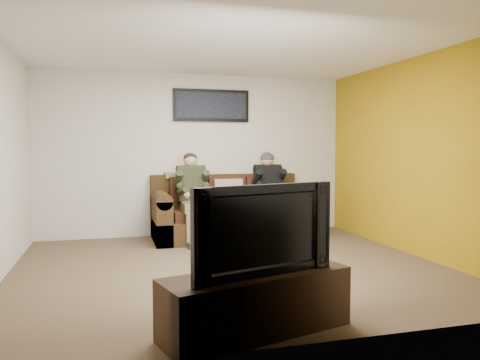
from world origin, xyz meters
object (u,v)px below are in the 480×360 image
object	(u,v)px
sofa	(229,214)
cat	(233,202)
person_left	(193,191)
television	(257,228)
person_right	(271,189)
framed_poster	(211,106)
tv_stand	(257,303)

from	to	relation	value
sofa	cat	xyz separation A→B (m)	(0.00, -0.22, 0.21)
person_left	television	xyz separation A→B (m)	(-0.12, -3.58, 0.05)
person_right	television	distance (m)	3.84
cat	framed_poster	size ratio (longest dim) A/B	0.53
sofa	cat	distance (m)	0.30
framed_poster	tv_stand	bearing A→B (deg)	-97.43
person_left	framed_poster	bearing A→B (deg)	54.22
tv_stand	television	bearing A→B (deg)	0.00
sofa	tv_stand	bearing A→B (deg)	-101.11
sofa	framed_poster	xyz separation A→B (m)	(-0.20, 0.38, 1.73)
sofa	person_right	size ratio (longest dim) A/B	1.78
person_right	cat	size ratio (longest dim) A/B	2.04
sofa	tv_stand	distance (m)	3.86
sofa	person_right	world-z (taller)	person_right
tv_stand	television	size ratio (longest dim) A/B	1.25
cat	tv_stand	xyz separation A→B (m)	(-0.75, -3.57, -0.35)
sofa	person_left	size ratio (longest dim) A/B	1.80
sofa	tv_stand	size ratio (longest dim) A/B	1.61
tv_stand	framed_poster	bearing A→B (deg)	67.25
framed_poster	television	world-z (taller)	framed_poster
person_right	sofa	bearing A→B (deg)	161.99
person_right	television	world-z (taller)	person_right
person_left	framed_poster	size ratio (longest dim) A/B	1.07
cat	framed_poster	xyz separation A→B (m)	(-0.20, 0.60, 1.52)
tv_stand	person_right	bearing A→B (deg)	53.86
sofa	television	size ratio (longest dim) A/B	2.02
person_right	cat	world-z (taller)	person_right
person_left	person_right	size ratio (longest dim) A/B	0.99
person_left	person_right	world-z (taller)	person_right
cat	framed_poster	bearing A→B (deg)	108.84
sofa	person_left	xyz separation A→B (m)	(-0.62, -0.20, 0.39)
cat	tv_stand	world-z (taller)	cat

